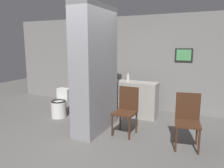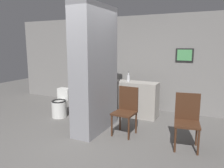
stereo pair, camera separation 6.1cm
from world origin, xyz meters
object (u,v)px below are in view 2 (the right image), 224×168
bicycle (100,100)px  bottle_tall (128,78)px  chair_near_pillar (126,109)px  toilet (61,105)px  chair_by_doorway (187,119)px

bicycle → bottle_tall: (0.77, 0.10, 0.63)m
chair_near_pillar → bicycle: (-1.17, 1.04, -0.18)m
toilet → bottle_tall: bottle_tall is taller
chair_near_pillar → chair_by_doorway: size_ratio=1.00×
bicycle → bottle_tall: bottle_tall is taller
chair_by_doorway → bicycle: (-2.37, 1.13, -0.18)m
chair_near_pillar → bottle_tall: 1.29m
chair_by_doorway → bottle_tall: bottle_tall is taller
chair_near_pillar → chair_by_doorway: (1.20, -0.10, 0.00)m
toilet → bottle_tall: (1.52, 0.84, 0.68)m
toilet → chair_by_doorway: (3.11, -0.39, 0.23)m
chair_by_doorway → bicycle: chair_by_doorway is taller
chair_by_doorway → bottle_tall: bearing=133.1°
toilet → bottle_tall: size_ratio=2.74×
chair_near_pillar → toilet: bearing=174.2°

